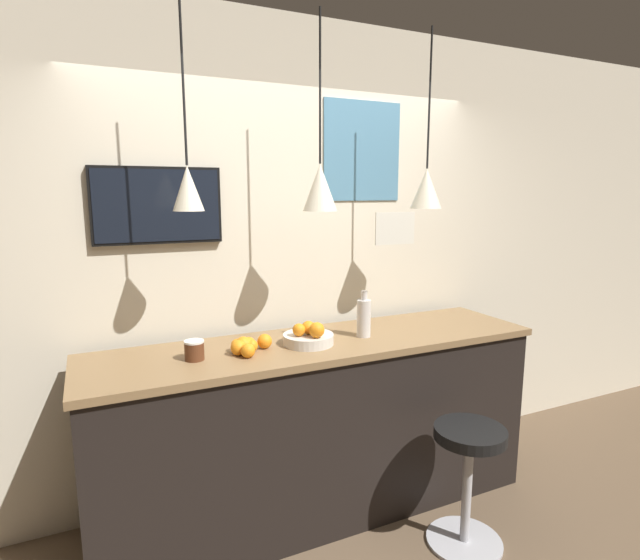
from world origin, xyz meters
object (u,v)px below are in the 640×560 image
at_px(juice_bottle, 364,317).
at_px(mounted_tv, 158,206).
at_px(fruit_bowl, 309,337).
at_px(spread_jar, 194,350).
at_px(bar_stool, 468,466).

distance_m(juice_bottle, mounted_tv, 1.31).
height_order(fruit_bowl, juice_bottle, juice_bottle).
bearing_deg(juice_bottle, mounted_tv, 158.70).
xyz_separation_m(juice_bottle, spread_jar, (-0.98, -0.00, -0.07)).
height_order(bar_stool, juice_bottle, juice_bottle).
bearing_deg(fruit_bowl, mounted_tv, 149.10).
bearing_deg(fruit_bowl, bar_stool, -40.51).
bearing_deg(bar_stool, mounted_tv, 144.14).
bearing_deg(bar_stool, fruit_bowl, 139.49).
bearing_deg(spread_jar, juice_bottle, 0.00).
distance_m(juice_bottle, spread_jar, 0.98).
bearing_deg(juice_bottle, fruit_bowl, -178.47).
relative_size(juice_bottle, mounted_tv, 0.40).
height_order(spread_jar, mounted_tv, mounted_tv).
xyz_separation_m(bar_stool, fruit_bowl, (-0.67, 0.57, 0.63)).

